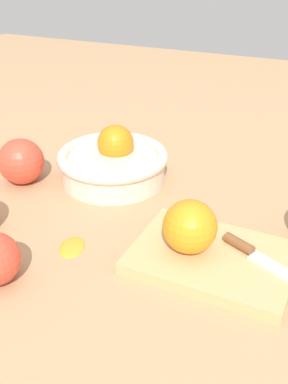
{
  "coord_description": "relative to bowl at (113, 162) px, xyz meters",
  "views": [
    {
      "loc": [
        0.23,
        -0.5,
        0.39
      ],
      "look_at": [
        -0.01,
        0.06,
        0.04
      ],
      "focal_mm": 42.56,
      "sensor_mm": 36.0,
      "label": 1
    }
  ],
  "objects": [
    {
      "name": "ground_plane",
      "position": [
        0.11,
        -0.15,
        -0.03
      ],
      "size": [
        2.4,
        2.4,
        0.0
      ],
      "primitive_type": "plane",
      "color": "tan"
    },
    {
      "name": "cutting_board",
      "position": [
        0.23,
        -0.16,
        -0.03
      ],
      "size": [
        0.22,
        0.16,
        0.02
      ],
      "primitive_type": "cube",
      "rotation": [
        0.0,
        0.0,
        -0.03
      ],
      "color": "tan",
      "rests_on": "ground_plane"
    },
    {
      "name": "orange_on_board",
      "position": [
        0.2,
        -0.17,
        0.02
      ],
      "size": [
        0.07,
        0.07,
        0.07
      ],
      "primitive_type": "sphere",
      "color": "orange",
      "rests_on": "cutting_board"
    },
    {
      "name": "knife",
      "position": [
        0.29,
        -0.15,
        -0.01
      ],
      "size": [
        0.15,
        0.08,
        0.01
      ],
      "color": "silver",
      "rests_on": "cutting_board"
    },
    {
      "name": "citrus_peel",
      "position": [
        0.04,
        -0.21,
        -0.03
      ],
      "size": [
        0.05,
        0.06,
        0.01
      ],
      "primitive_type": "ellipsoid",
      "rotation": [
        0.0,
        0.0,
        4.99
      ],
      "color": "orange",
      "rests_on": "ground_plane"
    },
    {
      "name": "apple_back_left",
      "position": [
        -0.14,
        -0.07,
        0.01
      ],
      "size": [
        0.08,
        0.08,
        0.08
      ],
      "primitive_type": "sphere",
      "color": "#D6422D",
      "rests_on": "ground_plane"
    },
    {
      "name": "bowl",
      "position": [
        0.0,
        0.0,
        0.0
      ],
      "size": [
        0.2,
        0.2,
        0.1
      ],
      "color": "beige",
      "rests_on": "ground_plane"
    }
  ]
}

